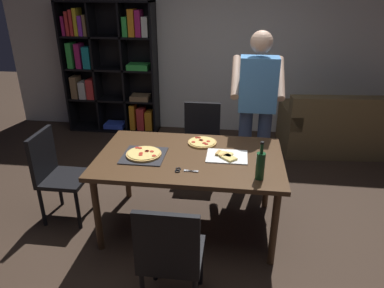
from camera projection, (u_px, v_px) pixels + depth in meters
ground_plane at (190, 225)px, 3.48m from camera, size 12.00×12.00×0.00m
back_wall at (213, 40)px, 5.26m from camera, size 6.40×0.10×2.80m
dining_table at (190, 163)px, 3.20m from camera, size 1.64×1.02×0.75m
chair_near_camera at (170, 253)px, 2.37m from camera, size 0.42×0.42×0.90m
chair_far_side at (201, 137)px, 4.17m from camera, size 0.42×0.42×0.90m
chair_left_end at (55, 171)px, 3.42m from camera, size 0.42×0.42×0.90m
couch at (345, 130)px, 4.93m from camera, size 1.77×0.99×0.85m
bookshelf at (111, 68)px, 5.41m from camera, size 1.40×0.35×1.95m
person_serving_pizza at (257, 105)px, 3.70m from camera, size 0.55×0.54×1.75m
pepperoni_pizza_on_tray at (144, 154)px, 3.16m from camera, size 0.37×0.37×0.04m
pizza_slices_on_towel at (226, 156)px, 3.15m from camera, size 0.36×0.28×0.03m
wine_bottle at (260, 165)px, 2.75m from camera, size 0.07×0.07×0.32m
kitchen_scissors at (183, 170)px, 2.91m from camera, size 0.19×0.09×0.01m
second_pizza_plain at (202, 142)px, 3.41m from camera, size 0.28×0.28×0.03m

